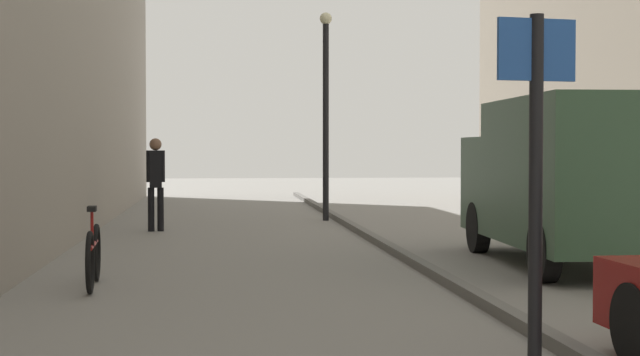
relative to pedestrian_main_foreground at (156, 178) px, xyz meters
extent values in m
plane|color=gray|center=(2.40, -5.81, -1.07)|extent=(80.00, 80.00, 0.00)
cube|color=#615F5B|center=(3.98, -5.81, -1.01)|extent=(0.16, 40.00, 0.12)
cylinder|color=black|center=(-0.09, -0.01, -0.64)|extent=(0.13, 0.13, 0.87)
cylinder|color=black|center=(0.09, 0.01, -0.64)|extent=(0.13, 0.13, 0.87)
cube|color=black|center=(0.00, 0.00, 0.17)|extent=(0.25, 0.22, 0.74)
cylinder|color=black|center=(-0.13, -0.01, 0.23)|extent=(0.10, 0.10, 0.63)
cylinder|color=black|center=(0.13, 0.01, 0.23)|extent=(0.10, 0.10, 0.63)
sphere|color=brown|center=(0.00, 0.00, 0.66)|extent=(0.24, 0.24, 0.24)
cube|color=#335138|center=(6.11, -6.88, 0.26)|extent=(2.06, 3.64, 1.99)
cube|color=#335138|center=(6.20, -4.40, 0.01)|extent=(1.98, 1.46, 1.49)
cube|color=black|center=(6.22, -3.91, 0.34)|extent=(1.62, 0.10, 0.66)
cylinder|color=black|center=(5.34, -4.51, -0.67)|extent=(0.25, 0.81, 0.80)
cylinder|color=black|center=(7.06, -4.57, -0.67)|extent=(0.25, 0.81, 0.80)
cylinder|color=black|center=(5.21, -7.94, -0.67)|extent=(0.25, 0.81, 0.80)
cylinder|color=black|center=(4.38, -12.40, -0.75)|extent=(0.22, 0.65, 0.64)
cylinder|color=black|center=(3.46, -12.70, 0.23)|extent=(0.10, 0.10, 2.60)
cube|color=#2659B2|center=(3.46, -12.70, 1.28)|extent=(0.60, 0.13, 0.44)
cylinder|color=black|center=(3.70, 2.46, 1.18)|extent=(0.14, 0.14, 4.50)
sphere|color=beige|center=(3.70, 2.46, 3.55)|extent=(0.28, 0.28, 0.28)
torus|color=black|center=(-0.28, -7.22, -0.71)|extent=(0.10, 0.72, 0.72)
torus|color=black|center=(-0.22, -8.26, -0.71)|extent=(0.10, 0.72, 0.72)
cylinder|color=maroon|center=(-0.25, -7.74, -0.56)|extent=(0.10, 0.95, 0.05)
cylinder|color=maroon|center=(-0.24, -7.93, -0.34)|extent=(0.04, 0.04, 0.40)
cube|color=black|center=(-0.24, -7.93, -0.12)|extent=(0.11, 0.24, 0.06)
camera|label=1|loc=(1.20, -19.26, 0.58)|focal=53.62mm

